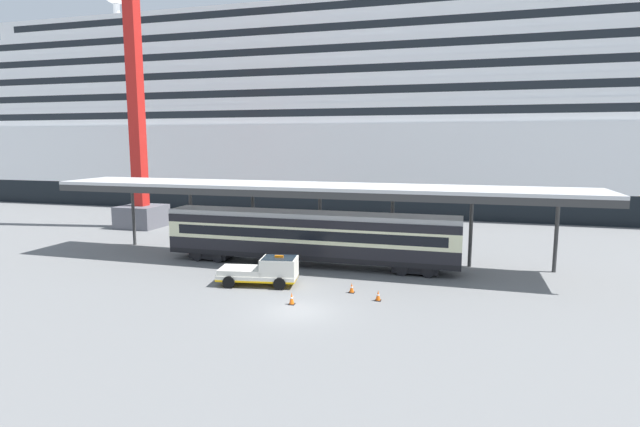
{
  "coord_description": "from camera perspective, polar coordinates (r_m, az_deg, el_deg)",
  "views": [
    {
      "loc": [
        8.55,
        -25.52,
        9.38
      ],
      "look_at": [
        -0.74,
        7.07,
        4.5
      ],
      "focal_mm": 28.03,
      "sensor_mm": 36.0,
      "label": 1
    }
  ],
  "objects": [
    {
      "name": "train_carriage",
      "position": [
        37.95,
        -1.25,
        -2.55
      ],
      "size": [
        22.43,
        2.81,
        4.11
      ],
      "color": "black",
      "rests_on": "ground"
    },
    {
      "name": "traffic_cone_near",
      "position": [
        30.27,
        6.65,
        -9.3
      ],
      "size": [
        0.36,
        0.36,
        0.63
      ],
      "color": "black",
      "rests_on": "ground"
    },
    {
      "name": "cruise_ship",
      "position": [
        73.24,
        11.05,
        10.47
      ],
      "size": [
        174.36,
        22.69,
        37.78
      ],
      "color": "black",
      "rests_on": "ground"
    },
    {
      "name": "platform_canopy",
      "position": [
        37.88,
        -1.06,
        2.88
      ],
      "size": [
        41.3,
        5.73,
        6.17
      ],
      "color": "silver",
      "rests_on": "ground"
    },
    {
      "name": "traffic_cone_mid",
      "position": [
        31.66,
        3.64,
        -8.48
      ],
      "size": [
        0.36,
        0.36,
        0.63
      ],
      "color": "black",
      "rests_on": "ground"
    },
    {
      "name": "dockside_crane",
      "position": [
        58.0,
        -19.72,
        14.83
      ],
      "size": [
        17.0,
        4.4,
        53.25
      ],
      "color": "#595960",
      "rests_on": "ground"
    },
    {
      "name": "ground_plane",
      "position": [
        28.51,
        -2.52,
        -11.03
      ],
      "size": [
        400.0,
        400.0,
        0.0
      ],
      "primitive_type": "plane",
      "color": "slate"
    },
    {
      "name": "traffic_cone_far",
      "position": [
        29.46,
        -3.25,
        -9.67
      ],
      "size": [
        0.36,
        0.36,
        0.71
      ],
      "color": "black",
      "rests_on": "ground"
    },
    {
      "name": "service_truck",
      "position": [
        33.26,
        -6.26,
        -6.47
      ],
      "size": [
        5.46,
        2.89,
        2.02
      ],
      "color": "silver",
      "rests_on": "ground"
    }
  ]
}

